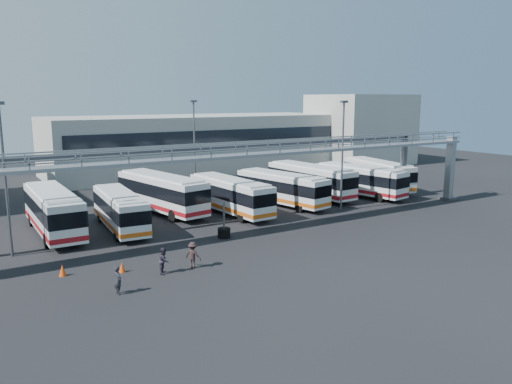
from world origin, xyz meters
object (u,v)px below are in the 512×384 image
light_pole_left (5,172)px  bus_6 (282,188)px  light_pole_mid (343,150)px  bus_5 (230,194)px  bus_4 (161,192)px  bus_3 (120,209)px  pedestrian_b (164,260)px  cone_right (62,270)px  bus_9 (378,174)px  light_pole_back (194,142)px  pedestrian_c (193,255)px  bus_7 (310,179)px  pedestrian_a (118,280)px  bus_8 (359,179)px  bus_2 (53,210)px  cone_left (122,267)px  tire_stack (224,232)px

light_pole_left → bus_6: size_ratio=0.94×
light_pole_mid → bus_5: size_ratio=0.94×
bus_4 → bus_3: bearing=-151.9°
pedestrian_b → cone_right: bearing=96.7°
bus_9 → bus_5: bearing=-163.7°
light_pole_left → light_pole_back: size_ratio=1.00×
bus_3 → pedestrian_c: bus_3 is taller
bus_7 → cone_right: size_ratio=16.72×
bus_3 → pedestrian_a: size_ratio=6.56×
light_pole_mid → light_pole_back: (-8.00, 15.00, 0.00)m
light_pole_back → bus_9: light_pole_back is taller
bus_3 → bus_6: bus_6 is taller
light_pole_mid → bus_8: light_pole_mid is taller
light_pole_back → pedestrian_a: 29.41m
bus_3 → pedestrian_b: 11.57m
pedestrian_b → bus_9: bearing=-32.4°
bus_4 → bus_8: 21.37m
light_pole_mid → bus_2: bearing=167.4°
light_pole_back → bus_3: (-11.74, -10.97, -4.04)m
pedestrian_a → cone_left: size_ratio=2.45×
bus_5 → bus_9: bearing=1.4°
bus_4 → pedestrian_a: 19.65m
bus_6 → pedestrian_b: 21.16m
bus_2 → bus_8: (30.91, -1.11, -0.10)m
bus_6 → tire_stack: bus_6 is taller
bus_2 → bus_6: bearing=-1.6°
pedestrian_a → cone_right: (-1.99, 4.52, -0.43)m
pedestrian_c → light_pole_back: bearing=-60.2°
light_pole_mid → cone_left: size_ratio=16.09×
light_pole_mid → bus_7: bearing=76.8°
light_pole_back → bus_8: light_pole_back is taller
bus_3 → bus_2: bearing=167.4°
light_pole_left → pedestrian_a: light_pole_left is taller
bus_5 → bus_8: (15.89, 0.04, 0.01)m
bus_7 → pedestrian_a: bus_7 is taller
bus_2 → pedestrian_a: bearing=-87.6°
cone_right → cone_left: bearing=-20.8°
bus_2 → bus_3: (4.78, -1.44, -0.22)m
light_pole_back → bus_3: size_ratio=1.00×
pedestrian_b → tire_stack: (6.78, 4.98, -0.34)m
light_pole_back → bus_4: light_pole_back is taller
bus_4 → bus_7: 16.27m
bus_2 → bus_4: bus_4 is taller
bus_3 → pedestrian_c: (1.04, -11.52, -0.86)m
pedestrian_c → tire_stack: size_ratio=0.61×
cone_right → bus_7: bearing=22.5°
bus_2 → bus_9: bearing=1.3°
cone_right → bus_9: bearing=16.4°
light_pole_back → cone_left: size_ratio=16.09×
bus_4 → cone_right: (-11.26, -12.77, -1.61)m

